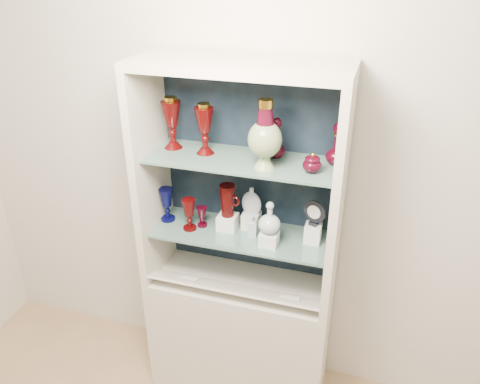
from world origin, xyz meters
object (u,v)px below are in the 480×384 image
(clear_square_bottle, at_px, (252,225))
(cameo_medallion, at_px, (314,213))
(ruby_pitcher, at_px, (227,201))
(ruby_decanter_b, at_px, (337,143))
(ruby_goblet_tall, at_px, (189,214))
(lidded_bowl, at_px, (312,162))
(ruby_goblet_small, at_px, (202,217))
(cobalt_goblet, at_px, (167,204))
(flat_flask, at_px, (252,200))
(ruby_decanter_a, at_px, (277,136))
(enamel_urn, at_px, (265,135))
(clear_round_decanter, at_px, (270,218))
(pedestal_lamp_left, at_px, (172,123))
(pedestal_lamp_right, at_px, (205,129))

(clear_square_bottle, bearing_deg, cameo_medallion, 6.24)
(ruby_pitcher, bearing_deg, ruby_decanter_b, 17.95)
(ruby_goblet_tall, distance_m, ruby_pitcher, 0.22)
(lidded_bowl, height_order, ruby_goblet_small, lidded_bowl)
(cobalt_goblet, xyz_separation_m, ruby_pitcher, (0.34, 0.01, 0.07))
(lidded_bowl, xyz_separation_m, ruby_goblet_tall, (-0.62, 0.01, -0.38))
(ruby_goblet_small, bearing_deg, cobalt_goblet, 177.81)
(ruby_goblet_small, xyz_separation_m, flat_flask, (0.26, 0.06, 0.11))
(ruby_decanter_a, xyz_separation_m, ruby_goblet_tall, (-0.43, -0.10, -0.45))
(ruby_goblet_small, xyz_separation_m, cameo_medallion, (0.59, 0.02, 0.11))
(lidded_bowl, bearing_deg, enamel_urn, -176.28)
(ruby_pitcher, bearing_deg, ruby_goblet_small, -160.19)
(lidded_bowl, height_order, flat_flask, lidded_bowl)
(ruby_decanter_a, bearing_deg, clear_round_decanter, -86.58)
(lidded_bowl, distance_m, clear_square_bottle, 0.50)
(cobalt_goblet, relative_size, ruby_goblet_small, 1.69)
(ruby_goblet_tall, height_order, clear_round_decanter, clear_round_decanter)
(ruby_goblet_small, xyz_separation_m, ruby_pitcher, (0.14, 0.02, 0.11))
(enamel_urn, relative_size, clear_square_bottle, 2.55)
(ruby_goblet_small, distance_m, flat_flask, 0.28)
(pedestal_lamp_left, height_order, ruby_decanter_a, pedestal_lamp_left)
(cobalt_goblet, xyz_separation_m, ruby_goblet_small, (0.20, -0.01, -0.04))
(pedestal_lamp_left, distance_m, ruby_decanter_a, 0.53)
(ruby_goblet_tall, bearing_deg, ruby_decanter_b, 8.56)
(enamel_urn, bearing_deg, ruby_decanter_a, 77.96)
(enamel_urn, relative_size, clear_round_decanter, 1.97)
(enamel_urn, xyz_separation_m, ruby_pitcher, (-0.21, 0.09, -0.41))
(ruby_decanter_b, height_order, ruby_goblet_tall, ruby_decanter_b)
(ruby_goblet_tall, bearing_deg, pedestal_lamp_left, 140.85)
(pedestal_lamp_right, xyz_separation_m, enamel_urn, (0.32, -0.09, 0.04))
(clear_square_bottle, relative_size, cameo_medallion, 0.91)
(pedestal_lamp_right, bearing_deg, clear_square_bottle, -7.16)
(lidded_bowl, bearing_deg, clear_round_decanter, -175.58)
(lidded_bowl, bearing_deg, pedestal_lamp_right, 172.49)
(enamel_urn, xyz_separation_m, flat_flask, (-0.09, 0.13, -0.42))
(lidded_bowl, xyz_separation_m, clear_round_decanter, (-0.18, -0.01, -0.32))
(cobalt_goblet, bearing_deg, ruby_goblet_small, -2.19)
(lidded_bowl, distance_m, cobalt_goblet, 0.86)
(enamel_urn, relative_size, ruby_decanter_b, 1.48)
(pedestal_lamp_left, relative_size, pedestal_lamp_right, 1.04)
(pedestal_lamp_right, xyz_separation_m, cameo_medallion, (0.56, 0.00, -0.38))
(pedestal_lamp_left, xyz_separation_m, ruby_decanter_a, (0.53, 0.02, -0.02))
(ruby_decanter_a, height_order, clear_round_decanter, ruby_decanter_a)
(ruby_decanter_a, height_order, ruby_decanter_b, ruby_decanter_a)
(pedestal_lamp_left, bearing_deg, lidded_bowl, -7.32)
(pedestal_lamp_left, xyz_separation_m, enamel_urn, (0.51, -0.11, 0.03))
(clear_round_decanter, bearing_deg, ruby_decanter_a, 93.42)
(enamel_urn, xyz_separation_m, cobalt_goblet, (-0.55, 0.08, -0.49))
(pedestal_lamp_right, xyz_separation_m, ruby_goblet_tall, (-0.08, -0.06, -0.46))
(ruby_goblet_tall, relative_size, clear_square_bottle, 1.39)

